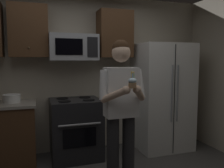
{
  "coord_description": "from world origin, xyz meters",
  "views": [
    {
      "loc": [
        -0.75,
        -2.24,
        1.53
      ],
      "look_at": [
        0.11,
        0.35,
        1.25
      ],
      "focal_mm": 38.01,
      "sensor_mm": 36.0,
      "label": 1
    }
  ],
  "objects_px": {
    "oven_range": "(76,129)",
    "person": "(121,105)",
    "microwave": "(73,47)",
    "refrigerator": "(162,96)",
    "cupcake": "(132,83)",
    "bowl_large_white": "(12,98)"
  },
  "relations": [
    {
      "from": "oven_range",
      "to": "bowl_large_white",
      "type": "distance_m",
      "value": 1.05
    },
    {
      "from": "microwave",
      "to": "cupcake",
      "type": "bearing_deg",
      "value": -75.81
    },
    {
      "from": "refrigerator",
      "to": "cupcake",
      "type": "distance_m",
      "value": 1.77
    },
    {
      "from": "bowl_large_white",
      "to": "person",
      "type": "relative_size",
      "value": 0.14
    },
    {
      "from": "person",
      "to": "cupcake",
      "type": "xyz_separation_m",
      "value": [
        -0.0,
        -0.33,
        0.3
      ]
    },
    {
      "from": "refrigerator",
      "to": "person",
      "type": "relative_size",
      "value": 1.02
    },
    {
      "from": "bowl_large_white",
      "to": "person",
      "type": "height_order",
      "value": "person"
    },
    {
      "from": "oven_range",
      "to": "person",
      "type": "xyz_separation_m",
      "value": [
        0.37,
        -1.02,
        0.53
      ]
    },
    {
      "from": "oven_range",
      "to": "microwave",
      "type": "bearing_deg",
      "value": 89.98
    },
    {
      "from": "microwave",
      "to": "oven_range",
      "type": "bearing_deg",
      "value": -90.02
    },
    {
      "from": "oven_range",
      "to": "microwave",
      "type": "xyz_separation_m",
      "value": [
        0.0,
        0.12,
        1.26
      ]
    },
    {
      "from": "oven_range",
      "to": "bowl_large_white",
      "type": "bearing_deg",
      "value": 176.84
    },
    {
      "from": "bowl_large_white",
      "to": "cupcake",
      "type": "bearing_deg",
      "value": -47.58
    },
    {
      "from": "oven_range",
      "to": "person",
      "type": "bearing_deg",
      "value": -70.0
    },
    {
      "from": "microwave",
      "to": "person",
      "type": "xyz_separation_m",
      "value": [
        0.37,
        -1.14,
        -0.72
      ]
    },
    {
      "from": "refrigerator",
      "to": "person",
      "type": "bearing_deg",
      "value": -139.02
    },
    {
      "from": "bowl_large_white",
      "to": "person",
      "type": "bearing_deg",
      "value": -39.93
    },
    {
      "from": "person",
      "to": "refrigerator",
      "type": "bearing_deg",
      "value": 40.98
    },
    {
      "from": "oven_range",
      "to": "refrigerator",
      "type": "height_order",
      "value": "refrigerator"
    },
    {
      "from": "person",
      "to": "cupcake",
      "type": "distance_m",
      "value": 0.44
    },
    {
      "from": "microwave",
      "to": "person",
      "type": "distance_m",
      "value": 1.4
    },
    {
      "from": "cupcake",
      "to": "person",
      "type": "bearing_deg",
      "value": 90.0
    }
  ]
}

